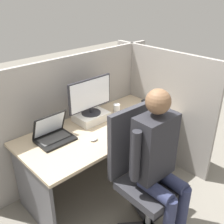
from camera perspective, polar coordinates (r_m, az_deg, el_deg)
name	(u,v)px	position (r m, az deg, el deg)	size (l,w,h in m)	color
ground_plane	(128,200)	(2.86, 3.41, -18.55)	(12.00, 12.00, 0.00)	slate
cubicle_panel_back	(77,116)	(2.95, -7.58, -0.78)	(2.18, 0.04, 1.36)	gray
cubicle_panel_right	(160,106)	(3.19, 10.42, 1.20)	(0.04, 1.43, 1.36)	gray
desk	(102,140)	(2.73, -2.22, -6.15)	(1.68, 0.77, 0.71)	tan
paper_box	(91,117)	(2.76, -4.54, -1.01)	(0.34, 0.26, 0.08)	white
monitor	(90,96)	(2.67, -4.76, 3.51)	(0.52, 0.20, 0.38)	#232328
laptop	(53,135)	(2.47, -12.62, -4.91)	(0.33, 0.25, 0.25)	black
mouse	(94,139)	(2.43, -3.97, -5.93)	(0.07, 0.05, 0.03)	silver
stapler	(148,103)	(3.15, 7.79, 1.98)	(0.05, 0.16, 0.04)	black
carrot_toy	(128,128)	(2.59, 3.48, -3.51)	(0.04, 0.14, 0.04)	orange
office_chair	(141,171)	(2.31, 6.37, -12.60)	(0.52, 0.57, 1.11)	#2D2D33
person	(159,158)	(2.10, 10.20, -9.85)	(0.48, 0.42, 1.35)	#282D4C
coffee_mug	(117,108)	(2.95, 1.02, 0.92)	(0.07, 0.07, 0.08)	white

